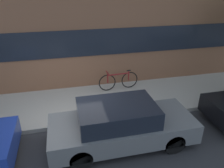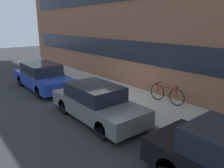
{
  "view_description": "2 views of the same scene",
  "coord_description": "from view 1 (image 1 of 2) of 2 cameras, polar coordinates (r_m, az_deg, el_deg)",
  "views": [
    {
      "loc": [
        -0.03,
        -6.03,
        4.42
      ],
      "look_at": [
        1.52,
        0.56,
        1.19
      ],
      "focal_mm": 35.0,
      "sensor_mm": 36.0,
      "label": 1
    },
    {
      "loc": [
        7.76,
        -5.41,
        3.5
      ],
      "look_at": [
        0.38,
        0.52,
        0.88
      ],
      "focal_mm": 35.0,
      "sensor_mm": 36.0,
      "label": 2
    }
  ],
  "objects": [
    {
      "name": "parked_car_grey",
      "position": [
        6.41,
        2.37,
        -10.49
      ],
      "size": [
        4.18,
        1.65,
        1.32
      ],
      "color": "slate",
      "rests_on": "ground_plane"
    },
    {
      "name": "sidewalk_strip",
      "position": [
        8.6,
        -11.23,
        -5.43
      ],
      "size": [
        28.0,
        2.77,
        0.14
      ],
      "color": "#A8A399",
      "rests_on": "ground_plane"
    },
    {
      "name": "bicycle",
      "position": [
        9.31,
        1.71,
        0.98
      ],
      "size": [
        1.74,
        0.44,
        0.84
      ],
      "rotation": [
        0.0,
        0.0,
        3.2
      ],
      "color": "black",
      "rests_on": "sidewalk_strip"
    },
    {
      "name": "ground_plane",
      "position": [
        7.48,
        -10.61,
        -11.25
      ],
      "size": [
        56.0,
        56.0,
        0.0
      ],
      "primitive_type": "plane",
      "color": "#2B2B2D"
    }
  ]
}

